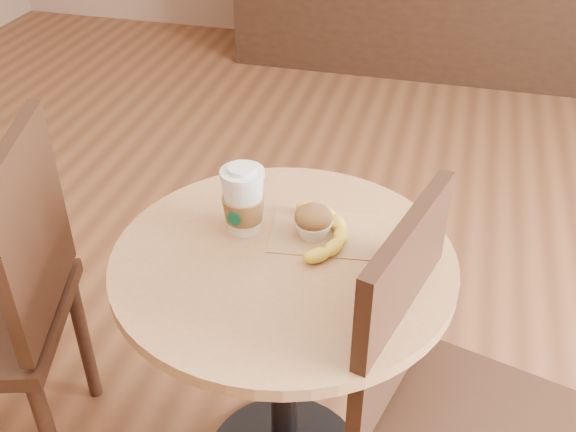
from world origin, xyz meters
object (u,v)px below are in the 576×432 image
Objects in this scene: cafe_table at (284,319)px; muffin at (313,222)px; banana at (320,232)px; chair_right at (445,405)px; coffee_cup at (243,202)px.

muffin is (0.05, 0.09, 0.24)m from cafe_table.
banana is (0.02, -0.01, -0.02)m from muffin.
banana reaches higher than cafe_table.
chair_right is at bearing -47.89° from banana.
chair_right is 0.62m from coffee_cup.
banana is (-0.33, 0.22, 0.24)m from chair_right.
coffee_cup is 0.19m from banana.
cafe_table is at bearing -118.65° from muffin.
coffee_cup reaches higher than cafe_table.
coffee_cup is at bearing 168.08° from banana.
cafe_table is 8.66× the size of muffin.
chair_right is at bearing -33.24° from muffin.
banana is at bearing -15.40° from muffin.
cafe_table is at bearing 85.60° from chair_right.
coffee_cup reaches higher than banana.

